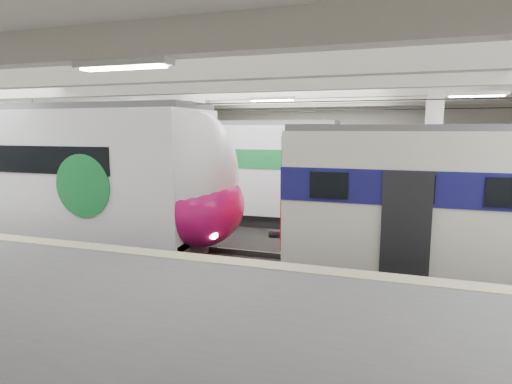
% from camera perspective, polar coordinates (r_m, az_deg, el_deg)
% --- Properties ---
extents(station_hall, '(36.00, 24.00, 5.75)m').
position_cam_1_polar(station_hall, '(10.71, -3.48, 4.49)').
color(station_hall, black).
rests_on(station_hall, ground).
extents(modern_emu, '(14.91, 3.08, 4.76)m').
position_cam_1_polar(modern_emu, '(16.21, -25.22, 1.82)').
color(modern_emu, white).
rests_on(modern_emu, ground).
extents(far_train, '(13.52, 3.31, 4.31)m').
position_cam_1_polar(far_train, '(19.47, -9.36, 3.17)').
color(far_train, white).
rests_on(far_train, ground).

